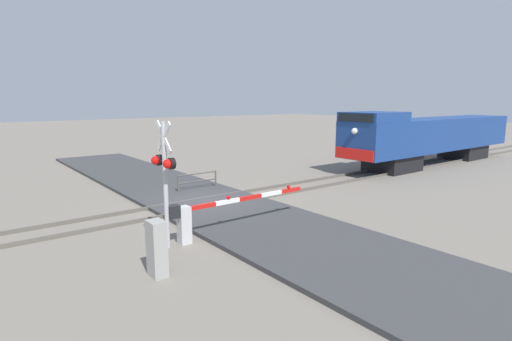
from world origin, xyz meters
TOP-DOWN VIEW (x-y plane):
  - ground_plane at (0.00, 0.00)m, footprint 160.00×160.00m
  - rail_track_left at (-0.72, 0.00)m, footprint 0.08×80.00m
  - rail_track_right at (0.72, 0.00)m, footprint 0.08×80.00m
  - road_surface at (0.00, 0.00)m, footprint 36.00×4.83m
  - locomotive at (0.00, 18.09)m, footprint 2.87×17.30m
  - crossing_signal at (3.70, -3.63)m, footprint 1.18×0.33m
  - crossing_gate at (3.70, -2.37)m, footprint 0.36×5.54m
  - utility_cabinet at (5.42, -4.70)m, footprint 0.53×0.38m
  - guard_railing at (-2.45, 0.92)m, footprint 0.08×2.18m

SIDE VIEW (x-z plane):
  - ground_plane at x=0.00m, z-range 0.00..0.00m
  - road_surface at x=0.00m, z-range 0.00..0.15m
  - rail_track_left at x=-0.72m, z-range 0.00..0.15m
  - rail_track_right at x=0.72m, z-range 0.00..0.15m
  - guard_railing at x=-2.45m, z-range 0.13..1.08m
  - utility_cabinet at x=5.42m, z-range 0.00..1.48m
  - crossing_gate at x=3.70m, z-range 0.16..1.47m
  - locomotive at x=0.00m, z-range 0.10..3.88m
  - crossing_signal at x=3.70m, z-range 0.46..4.37m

